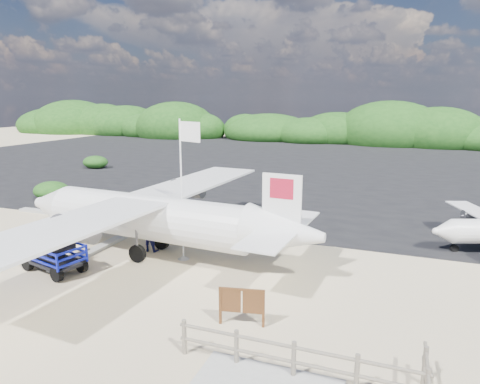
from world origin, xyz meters
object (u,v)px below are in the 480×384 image
(signboard, at_px, (242,325))
(crew_a, at_px, (213,226))
(aircraft_small, at_px, (229,151))
(flagpole, at_px, (184,259))
(crew_b, at_px, (150,233))
(baggage_cart, at_px, (55,271))
(aircraft_large, at_px, (474,178))

(signboard, bearing_deg, crew_a, 109.23)
(signboard, distance_m, aircraft_small, 44.43)
(flagpole, distance_m, crew_b, 2.10)
(baggage_cart, height_order, crew_a, crew_a)
(flagpole, distance_m, signboard, 6.03)
(baggage_cart, distance_m, crew_b, 4.17)
(crew_a, relative_size, crew_b, 0.92)
(aircraft_large, bearing_deg, flagpole, 64.61)
(flagpole, bearing_deg, signboard, -45.21)
(flagpole, xyz_separation_m, aircraft_small, (-12.71, 36.79, 0.00))
(baggage_cart, xyz_separation_m, aircraft_large, (18.79, 28.71, 0.00))
(flagpole, height_order, aircraft_small, flagpole)
(crew_b, distance_m, aircraft_small, 37.98)
(crew_a, bearing_deg, aircraft_small, -61.42)
(crew_b, relative_size, aircraft_large, 0.10)
(signboard, relative_size, aircraft_small, 0.24)
(baggage_cart, distance_m, crew_a, 7.14)
(crew_a, bearing_deg, aircraft_large, -113.91)
(aircraft_small, bearing_deg, aircraft_large, 137.78)
(signboard, bearing_deg, flagpole, 123.61)
(baggage_cart, distance_m, flagpole, 5.16)
(crew_b, relative_size, aircraft_small, 0.27)
(flagpole, xyz_separation_m, aircraft_large, (14.58, 25.74, 0.00))
(baggage_cart, relative_size, aircraft_large, 0.16)
(baggage_cart, xyz_separation_m, signboard, (8.46, -1.31, 0.00))
(baggage_cart, relative_size, aircraft_small, 0.45)
(aircraft_small, bearing_deg, flagpole, 88.88)
(signboard, xyz_separation_m, crew_a, (-4.02, 6.85, 0.77))
(flagpole, bearing_deg, crew_a, 84.91)
(baggage_cart, height_order, aircraft_large, aircraft_large)
(flagpole, distance_m, aircraft_large, 29.58)
(crew_b, bearing_deg, crew_a, -135.63)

